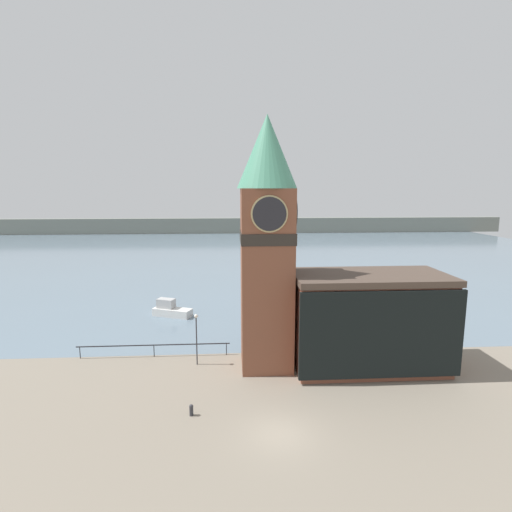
# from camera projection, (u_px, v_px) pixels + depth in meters

# --- Properties ---
(ground_plane) EXTENTS (160.00, 160.00, 0.00)m
(ground_plane) POSITION_uv_depth(u_px,v_px,m) (280.00, 434.00, 23.92)
(ground_plane) COLOR gray
(water) EXTENTS (160.00, 120.00, 0.00)m
(water) POSITION_uv_depth(u_px,v_px,m) (243.00, 251.00, 94.88)
(water) COLOR slate
(water) RESTS_ON ground_plane
(far_shoreline) EXTENTS (180.00, 3.00, 5.00)m
(far_shoreline) POSITION_uv_depth(u_px,v_px,m) (239.00, 225.00, 133.84)
(far_shoreline) COLOR gray
(far_shoreline) RESTS_ON water
(pier_railing) EXTENTS (13.25, 0.08, 1.09)m
(pier_railing) POSITION_uv_depth(u_px,v_px,m) (154.00, 346.00, 34.82)
(pier_railing) COLOR #232328
(pier_railing) RESTS_ON ground_plane
(clock_tower) EXTENTS (4.66, 4.66, 20.10)m
(clock_tower) POSITION_uv_depth(u_px,v_px,m) (267.00, 238.00, 31.47)
(clock_tower) COLOR brown
(clock_tower) RESTS_ON ground_plane
(pier_building) EXTENTS (12.44, 6.28, 7.81)m
(pier_building) POSITION_uv_depth(u_px,v_px,m) (369.00, 321.00, 32.42)
(pier_building) COLOR brown
(pier_building) RESTS_ON ground_plane
(boat_near) EXTENTS (4.76, 3.16, 1.97)m
(boat_near) POSITION_uv_depth(u_px,v_px,m) (171.00, 310.00, 46.13)
(boat_near) COLOR silver
(boat_near) RESTS_ON water
(mooring_bollard_near) EXTENTS (0.26, 0.26, 0.77)m
(mooring_bollard_near) POSITION_uv_depth(u_px,v_px,m) (191.00, 409.00, 25.79)
(mooring_bollard_near) COLOR #2D2D33
(mooring_bollard_near) RESTS_ON ground_plane
(lamp_post) EXTENTS (0.32, 0.32, 4.37)m
(lamp_post) POSITION_uv_depth(u_px,v_px,m) (196.00, 330.00, 32.91)
(lamp_post) COLOR #2D2D33
(lamp_post) RESTS_ON ground_plane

